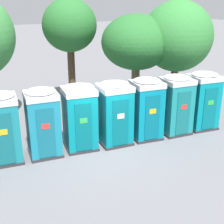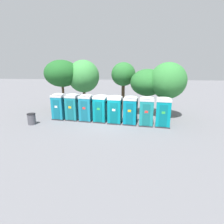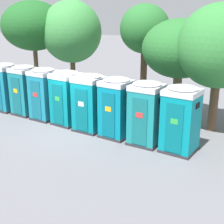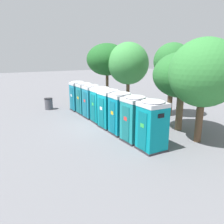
{
  "view_description": "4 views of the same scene",
  "coord_description": "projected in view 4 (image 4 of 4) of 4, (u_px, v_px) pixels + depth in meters",
  "views": [
    {
      "loc": [
        -4.77,
        -9.78,
        5.55
      ],
      "look_at": [
        0.65,
        0.33,
        1.3
      ],
      "focal_mm": 50.0,
      "sensor_mm": 36.0,
      "label": 1
    },
    {
      "loc": [
        2.32,
        -14.97,
        4.91
      ],
      "look_at": [
        0.44,
        0.35,
        0.99
      ],
      "focal_mm": 28.0,
      "sensor_mm": 36.0,
      "label": 2
    },
    {
      "loc": [
        7.53,
        -11.02,
        4.97
      ],
      "look_at": [
        1.88,
        0.19,
        1.02
      ],
      "focal_mm": 50.0,
      "sensor_mm": 36.0,
      "label": 3
    },
    {
      "loc": [
        11.88,
        -7.69,
        4.45
      ],
      "look_at": [
        1.0,
        0.29,
        1.08
      ],
      "focal_mm": 35.0,
      "sensor_mm": 36.0,
      "label": 4
    }
  ],
  "objects": [
    {
      "name": "portapotty_7",
      "position": [
        152.0,
        125.0,
        10.54
      ],
      "size": [
        1.39,
        1.35,
        2.54
      ],
      "color": "#2D2D33",
      "rests_on": "ground"
    },
    {
      "name": "street_tree_0",
      "position": [
        128.0,
        64.0,
        19.77
      ],
      "size": [
        3.69,
        3.69,
        5.82
      ],
      "color": "brown",
      "rests_on": "ground"
    },
    {
      "name": "street_tree_4",
      "position": [
        204.0,
        73.0,
        11.04
      ],
      "size": [
        3.53,
        3.53,
        5.45
      ],
      "color": "brown",
      "rests_on": "ground"
    },
    {
      "name": "street_tree_3",
      "position": [
        172.0,
        62.0,
        16.23
      ],
      "size": [
        2.79,
        2.79,
        5.55
      ],
      "color": "#4C3826",
      "rests_on": "ground"
    },
    {
      "name": "ground_plane",
      "position": [
        100.0,
        125.0,
        14.78
      ],
      "size": [
        120.0,
        120.0,
        0.0
      ],
      "primitive_type": "plane",
      "color": "slate"
    },
    {
      "name": "trash_can",
      "position": [
        49.0,
        104.0,
        19.21
      ],
      "size": [
        0.72,
        0.72,
        1.0
      ],
      "color": "#4C4C54",
      "rests_on": "ground"
    },
    {
      "name": "portapotty_4",
      "position": [
        109.0,
        108.0,
        14.04
      ],
      "size": [
        1.32,
        1.31,
        2.54
      ],
      "color": "#2D2D33",
      "rests_on": "ground"
    },
    {
      "name": "portapotty_6",
      "position": [
        134.0,
        118.0,
        11.69
      ],
      "size": [
        1.31,
        1.3,
        2.54
      ],
      "color": "#2D2D33",
      "rests_on": "ground"
    },
    {
      "name": "portapotty_0",
      "position": [
        78.0,
        96.0,
        18.76
      ],
      "size": [
        1.31,
        1.32,
        2.54
      ],
      "color": "#2D2D33",
      "rests_on": "ground"
    },
    {
      "name": "street_tree_1",
      "position": [
        182.0,
        75.0,
        13.04
      ],
      "size": [
        3.5,
        3.5,
        4.81
      ],
      "color": "brown",
      "rests_on": "ground"
    },
    {
      "name": "portapotty_2",
      "position": [
        92.0,
        101.0,
        16.43
      ],
      "size": [
        1.3,
        1.32,
        2.54
      ],
      "color": "#2D2D33",
      "rests_on": "ground"
    },
    {
      "name": "street_tree_2",
      "position": [
        107.0,
        60.0,
        21.14
      ],
      "size": [
        3.95,
        3.95,
        5.81
      ],
      "color": "brown",
      "rests_on": "ground"
    },
    {
      "name": "portapotty_3",
      "position": [
        101.0,
        104.0,
        15.26
      ],
      "size": [
        1.35,
        1.36,
        2.54
      ],
      "color": "#2D2D33",
      "rests_on": "ground"
    },
    {
      "name": "portapotty_1",
      "position": [
        85.0,
        98.0,
        17.61
      ],
      "size": [
        1.31,
        1.33,
        2.54
      ],
      "color": "#2D2D33",
      "rests_on": "ground"
    },
    {
      "name": "portapotty_5",
      "position": [
        121.0,
        113.0,
        12.88
      ],
      "size": [
        1.34,
        1.35,
        2.54
      ],
      "color": "#2D2D33",
      "rests_on": "ground"
    }
  ]
}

